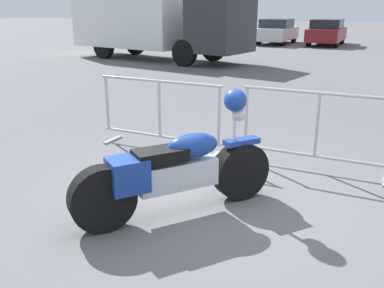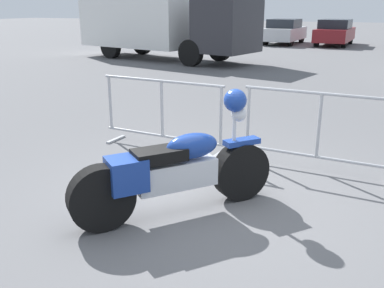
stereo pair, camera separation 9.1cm
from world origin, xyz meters
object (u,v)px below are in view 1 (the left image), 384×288
at_px(parked_car_silver, 277,31).
at_px(parked_car_green, 233,30).
at_px(motorcycle, 177,170).
at_px(parked_car_blue, 192,29).
at_px(box_truck, 150,18).
at_px(crowd_barrier_near, 160,114).
at_px(pedestrian, 221,29).
at_px(parked_car_maroon, 327,32).
at_px(crowd_barrier_far, 316,131).

bearing_deg(parked_car_silver, parked_car_green, 87.11).
relative_size(motorcycle, parked_car_blue, 0.44).
bearing_deg(parked_car_green, box_truck, 179.85).
relative_size(box_truck, parked_car_blue, 1.88).
bearing_deg(crowd_barrier_near, pedestrian, 106.41).
relative_size(parked_car_silver, pedestrian, 2.48).
distance_m(crowd_barrier_near, parked_car_silver, 20.04).
bearing_deg(pedestrian, motorcycle, 21.86).
bearing_deg(crowd_barrier_near, parked_car_blue, 111.87).
height_order(motorcycle, box_truck, box_truck).
distance_m(parked_car_green, parked_car_maroon, 5.54).
height_order(crowd_barrier_far, parked_car_maroon, parked_car_maroon).
relative_size(crowd_barrier_far, parked_car_maroon, 0.49).
xyz_separation_m(motorcycle, pedestrian, (-6.04, 18.42, 0.43)).
distance_m(crowd_barrier_near, crowd_barrier_far, 2.31).
bearing_deg(parked_car_green, parked_car_silver, -92.89).
bearing_deg(crowd_barrier_far, parked_car_silver, 103.94).
distance_m(motorcycle, parked_car_blue, 24.07).
bearing_deg(parked_car_blue, motorcycle, -155.23).
xyz_separation_m(crowd_barrier_near, parked_car_silver, (-2.62, 19.87, 0.16)).
distance_m(crowd_barrier_far, parked_car_silver, 20.47).
xyz_separation_m(motorcycle, parked_car_blue, (-9.32, 22.19, 0.24)).
relative_size(parked_car_blue, parked_car_silver, 1.02).
xyz_separation_m(crowd_barrier_near, parked_car_green, (-5.39, 20.10, 0.15)).
bearing_deg(crowd_barrier_near, parked_car_green, 105.02).
relative_size(crowd_barrier_far, box_truck, 0.26).
distance_m(parked_car_green, pedestrian, 3.58).
bearing_deg(crowd_barrier_near, parked_car_silver, 97.52).
bearing_deg(box_truck, parked_car_silver, 84.30).
height_order(crowd_barrier_far, parked_car_blue, parked_car_blue).
bearing_deg(parked_car_silver, parked_car_blue, 87.07).
bearing_deg(parked_car_green, crowd_barrier_far, -157.04).
bearing_deg(parked_car_silver, crowd_barrier_near, -170.49).
distance_m(parked_car_blue, pedestrian, 5.00).
relative_size(crowd_barrier_far, parked_car_green, 0.50).
bearing_deg(box_truck, parked_car_blue, 115.96).
bearing_deg(parked_car_maroon, crowd_barrier_far, -171.86).
distance_m(parked_car_silver, parked_car_maroon, 2.78).
distance_m(parked_car_blue, parked_car_silver, 5.56).
relative_size(motorcycle, parked_car_maroon, 0.44).
relative_size(motorcycle, parked_car_silver, 0.44).
height_order(parked_car_green, parked_car_maroon, parked_car_maroon).
relative_size(parked_car_blue, pedestrian, 2.52).
bearing_deg(box_truck, parked_car_green, 100.34).
height_order(parked_car_blue, parked_car_green, parked_car_blue).
height_order(parked_car_blue, pedestrian, pedestrian).
relative_size(motorcycle, crowd_barrier_near, 0.91).
relative_size(motorcycle, box_truck, 0.23).
xyz_separation_m(parked_car_blue, parked_car_green, (2.77, -0.24, -0.03)).
bearing_deg(crowd_barrier_near, parked_car_maroon, 89.58).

